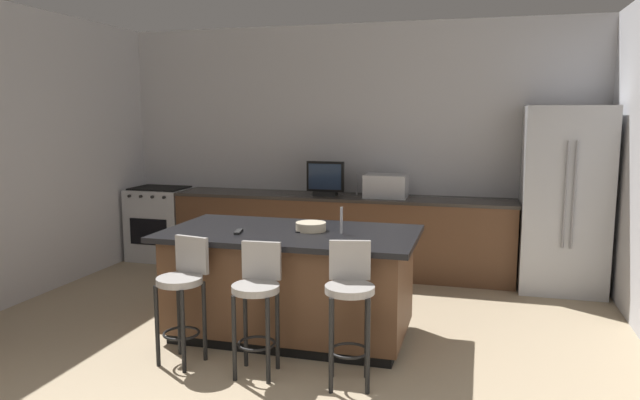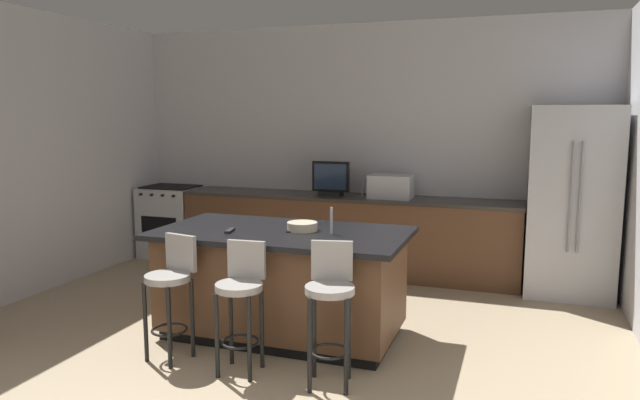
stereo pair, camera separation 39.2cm
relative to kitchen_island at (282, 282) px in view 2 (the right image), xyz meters
The scene contains 15 objects.
wall_back 2.67m from the kitchen_island, 90.36° to the left, with size 6.22×0.12×2.92m, color #BCBCC1.
counter_back 2.10m from the kitchen_island, 92.16° to the left, with size 4.00×0.62×0.91m.
kitchen_island is the anchor object (origin of this frame).
refrigerator 3.15m from the kitchen_island, 40.78° to the left, with size 0.86×0.78×1.95m.
range_oven 3.23m from the kitchen_island, 139.41° to the left, with size 0.73×0.63×0.93m.
microwave 2.23m from the kitchen_island, 77.62° to the left, with size 0.48×0.36×0.26m, color #B7BABF.
tv_monitor 2.16m from the kitchen_island, 96.80° to the left, with size 0.44×0.16×0.40m.
sink_faucet_back 2.28m from the kitchen_island, 87.40° to the left, with size 0.02×0.02×0.24m, color #B2B2B7.
sink_faucet_island 0.70m from the kitchen_island, ahead, with size 0.02×0.02×0.22m, color #B2B2B7.
bar_stool_left 0.95m from the kitchen_island, 130.25° to the right, with size 0.35×0.36×0.95m.
bar_stool_center 0.76m from the kitchen_island, 90.18° to the right, with size 0.34×0.35×0.95m.
bar_stool_right 1.01m from the kitchen_island, 47.91° to the right, with size 0.35×0.37×0.99m.
fruit_bowl 0.51m from the kitchen_island, 19.16° to the left, with size 0.25×0.25×0.07m, color beige.
cell_phone 0.45m from the kitchen_island, 10.89° to the left, with size 0.07×0.15×0.01m, color black.
tv_remote 0.62m from the kitchen_island, 154.06° to the right, with size 0.04×0.17×0.02m, color black.
Camera 2 is at (1.90, -1.78, 1.86)m, focal length 33.02 mm.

